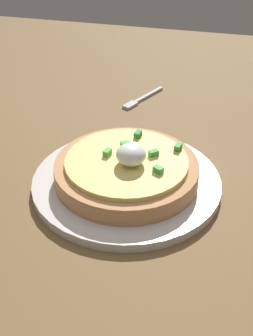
% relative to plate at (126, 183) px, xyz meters
% --- Properties ---
extents(dining_table, '(1.24, 0.88, 0.03)m').
position_rel_plate_xyz_m(dining_table, '(0.03, 0.07, -0.02)').
color(dining_table, brown).
rests_on(dining_table, ground).
extents(plate, '(0.26, 0.26, 0.01)m').
position_rel_plate_xyz_m(plate, '(0.00, 0.00, 0.00)').
color(plate, silver).
rests_on(plate, dining_table).
extents(pizza, '(0.20, 0.20, 0.06)m').
position_rel_plate_xyz_m(pizza, '(-0.00, -0.00, 0.02)').
color(pizza, tan).
rests_on(pizza, plate).
extents(fork, '(0.10, 0.06, 0.01)m').
position_rel_plate_xyz_m(fork, '(0.26, 0.03, -0.00)').
color(fork, '#B7B7BC').
rests_on(fork, dining_table).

